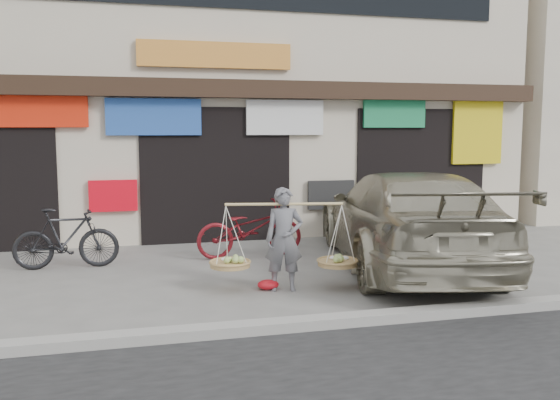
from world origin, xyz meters
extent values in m
plane|color=slate|center=(0.00, 0.00, 0.00)|extent=(70.00, 70.00, 0.00)
cube|color=gray|center=(0.00, -2.00, 0.06)|extent=(70.00, 0.25, 0.12)
cube|color=beige|center=(0.00, 6.50, 3.50)|extent=(14.00, 6.00, 7.00)
cube|color=black|center=(0.00, 3.35, 3.05)|extent=(14.00, 0.35, 0.35)
cube|color=black|center=(0.00, 3.75, 1.35)|extent=(3.00, 0.60, 2.70)
cube|color=black|center=(4.50, 3.75, 1.35)|extent=(3.00, 0.60, 2.70)
cube|color=red|center=(-3.20, 3.42, 2.60)|extent=(1.60, 0.08, 0.60)
cube|color=#2550A8|center=(-1.20, 3.42, 2.50)|extent=(1.80, 0.08, 0.70)
cube|color=silver|center=(1.40, 3.42, 2.50)|extent=(1.60, 0.08, 0.70)
cube|color=#1A7B4A|center=(3.80, 3.42, 2.60)|extent=(1.40, 0.08, 0.60)
cube|color=gold|center=(5.80, 3.42, 2.20)|extent=(1.20, 0.08, 1.40)
cube|color=red|center=(-2.00, 3.42, 1.00)|extent=(0.90, 0.08, 0.60)
cube|color=black|center=(2.40, 3.42, 0.90)|extent=(1.00, 0.08, 0.60)
cube|color=orange|center=(0.00, 3.42, 3.70)|extent=(3.00, 0.08, 0.50)
imported|color=slate|center=(0.39, -0.36, 0.73)|extent=(0.59, 0.44, 1.46)
cylinder|color=#D4B776|center=(0.39, -0.36, 1.23)|extent=(1.63, 0.35, 0.04)
cylinder|color=tan|center=(-0.35, -0.21, 0.38)|extent=(0.56, 0.56, 0.07)
ellipsoid|color=#A5BF66|center=(-0.35, -0.21, 0.44)|extent=(0.39, 0.39, 0.10)
cylinder|color=tan|center=(1.14, -0.50, 0.38)|extent=(0.56, 0.56, 0.07)
ellipsoid|color=#A5BF66|center=(1.14, -0.50, 0.44)|extent=(0.39, 0.39, 0.10)
imported|color=black|center=(-2.72, 1.78, 0.50)|extent=(1.67, 0.49, 1.00)
imported|color=maroon|center=(0.36, 1.92, 0.50)|extent=(1.97, 0.82, 1.01)
imported|color=#A49D84|center=(2.70, 0.54, 0.80)|extent=(3.23, 5.81, 1.59)
cube|color=black|center=(3.20, 3.10, 0.55)|extent=(1.69, 0.42, 0.45)
cube|color=silver|center=(3.21, 3.17, 0.45)|extent=(0.45, 0.11, 0.12)
ellipsoid|color=red|center=(0.18, -0.28, 0.07)|extent=(0.31, 0.25, 0.14)
camera|label=1|loc=(-1.67, -8.27, 2.27)|focal=38.00mm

